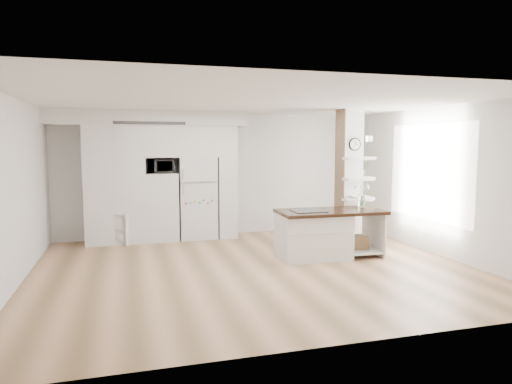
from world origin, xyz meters
TOP-DOWN VIEW (x-y plane):
  - floor at (0.00, 0.00)m, footprint 7.00×6.00m
  - room at (0.00, 0.00)m, footprint 7.04×6.04m
  - cabinet_wall at (-1.45, 2.67)m, footprint 4.00×0.71m
  - refrigerator at (-0.53, 2.68)m, footprint 0.78×0.69m
  - column at (2.38, 1.13)m, footprint 0.69×0.90m
  - window at (3.48, 0.30)m, footprint 0.00×2.40m
  - pendant_light at (1.70, 0.15)m, footprint 0.12×0.12m
  - kitchen_island at (1.31, 0.39)m, footprint 1.90×0.93m
  - bookshelf at (-2.17, 2.49)m, footprint 0.63×0.52m
  - floor_plant_a at (2.49, 1.59)m, footprint 0.31×0.28m
  - floor_plant_b at (2.47, 1.35)m, footprint 0.33×0.33m
  - microwave at (-1.27, 2.62)m, footprint 0.54×0.37m
  - shelf_plant at (2.63, 1.30)m, footprint 0.27×0.23m
  - decor_bowl at (2.30, 0.90)m, footprint 0.22×0.22m

SIDE VIEW (x-z plane):
  - floor at x=0.00m, z-range -0.01..0.01m
  - floor_plant_a at x=2.49m, z-range 0.00..0.47m
  - floor_plant_b at x=2.47m, z-range 0.00..0.52m
  - bookshelf at x=-2.17m, z-range -0.04..0.61m
  - kitchen_island at x=1.31m, z-range -0.26..1.15m
  - refrigerator at x=-0.53m, z-range 0.00..1.75m
  - decor_bowl at x=2.30m, z-range 0.98..1.03m
  - column at x=2.38m, z-range 0.00..2.70m
  - window at x=3.48m, z-range 0.30..2.70m
  - cabinet_wall at x=-1.45m, z-range 0.16..2.86m
  - shelf_plant at x=2.63m, z-range 1.38..1.67m
  - microwave at x=-1.27m, z-range 1.42..1.72m
  - room at x=0.00m, z-range 0.50..3.22m
  - pendant_light at x=1.70m, z-range 2.07..2.17m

